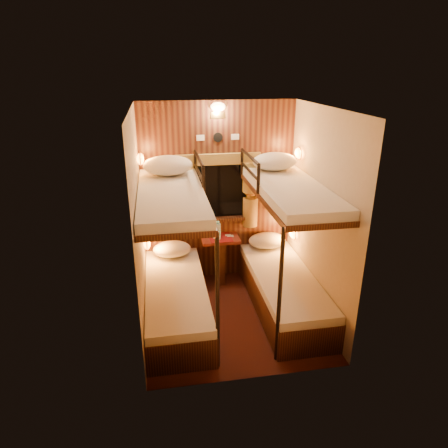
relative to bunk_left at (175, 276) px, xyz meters
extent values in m
plane|color=black|center=(0.65, -0.07, -0.56)|extent=(2.10, 2.10, 0.00)
plane|color=silver|center=(0.65, -0.07, 1.84)|extent=(2.10, 2.10, 0.00)
plane|color=#C6B293|center=(0.65, 0.98, 0.64)|extent=(2.40, 0.00, 2.40)
plane|color=#C6B293|center=(0.65, -1.12, 0.64)|extent=(2.40, 0.00, 2.40)
plane|color=#C6B293|center=(-0.35, -0.07, 0.64)|extent=(0.00, 2.40, 2.40)
plane|color=#C6B293|center=(1.65, -0.07, 0.64)|extent=(0.00, 2.40, 2.40)
cube|color=black|center=(0.65, 0.97, 0.64)|extent=(2.00, 0.03, 2.40)
cube|color=black|center=(0.00, 0.00, -0.38)|extent=(0.70, 1.90, 0.35)
cube|color=white|center=(0.00, 0.00, -0.16)|extent=(0.68, 1.88, 0.10)
cube|color=black|center=(0.00, 0.00, 0.89)|extent=(0.70, 1.90, 0.06)
cube|color=white|center=(0.00, 0.00, 0.97)|extent=(0.68, 1.88, 0.10)
cylinder|color=black|center=(0.35, -0.90, 0.17)|extent=(0.04, 0.04, 1.45)
cylinder|color=black|center=(0.35, 0.88, 1.08)|extent=(0.04, 0.04, 0.32)
cylinder|color=black|center=(0.35, 0.03, 1.08)|extent=(0.04, 0.04, 0.32)
cylinder|color=black|center=(0.35, 0.46, 1.24)|extent=(0.04, 0.85, 0.04)
cylinder|color=black|center=(0.35, 0.46, 1.07)|extent=(0.03, 0.85, 0.03)
cube|color=black|center=(1.30, 0.00, -0.38)|extent=(0.70, 1.90, 0.35)
cube|color=white|center=(1.30, 0.00, -0.16)|extent=(0.68, 1.88, 0.10)
cube|color=black|center=(1.30, 0.00, 0.89)|extent=(0.70, 1.90, 0.06)
cube|color=white|center=(1.30, 0.00, 0.97)|extent=(0.68, 1.88, 0.10)
cylinder|color=black|center=(0.95, -0.90, 0.17)|extent=(0.04, 0.04, 1.45)
cylinder|color=black|center=(0.95, 0.88, 1.08)|extent=(0.04, 0.04, 0.32)
cylinder|color=black|center=(0.95, 0.03, 1.08)|extent=(0.04, 0.04, 0.32)
cylinder|color=black|center=(0.95, 0.46, 1.24)|extent=(0.04, 0.85, 0.04)
cylinder|color=black|center=(0.95, 0.46, 1.07)|extent=(0.03, 0.85, 0.03)
cube|color=black|center=(0.65, 0.95, 0.69)|extent=(0.98, 0.02, 0.78)
cube|color=black|center=(0.65, 0.94, 0.69)|extent=(0.90, 0.01, 0.70)
cube|color=black|center=(0.65, 0.90, 0.31)|extent=(1.00, 0.12, 0.04)
cube|color=olive|center=(0.65, 0.91, 1.12)|extent=(1.10, 0.06, 0.14)
cylinder|color=olive|center=(0.22, 0.90, 0.87)|extent=(0.22, 0.22, 0.40)
cylinder|color=olive|center=(0.22, 0.90, 0.64)|extent=(0.11, 0.11, 0.12)
cylinder|color=olive|center=(0.22, 0.90, 0.39)|extent=(0.20, 0.20, 0.40)
torus|color=gold|center=(0.22, 0.90, 0.64)|extent=(0.14, 0.14, 0.02)
cylinder|color=olive|center=(1.08, 0.90, 0.87)|extent=(0.22, 0.22, 0.40)
cylinder|color=olive|center=(1.08, 0.90, 0.64)|extent=(0.11, 0.11, 0.12)
cylinder|color=olive|center=(1.08, 0.90, 0.39)|extent=(0.20, 0.20, 0.40)
torus|color=gold|center=(1.08, 0.90, 0.64)|extent=(0.14, 0.14, 0.02)
cylinder|color=black|center=(0.65, 0.95, 1.39)|extent=(0.12, 0.02, 0.12)
cube|color=silver|center=(0.43, 0.95, 1.39)|extent=(0.10, 0.01, 0.07)
cube|color=silver|center=(0.87, 0.95, 1.39)|extent=(0.10, 0.01, 0.07)
cube|color=gold|center=(0.65, 0.95, 1.66)|extent=(0.18, 0.01, 0.08)
ellipsoid|color=#FFCC8C|center=(0.65, 0.93, 1.76)|extent=(0.18, 0.09, 0.11)
ellipsoid|color=orange|center=(-0.31, 0.63, 0.14)|extent=(0.08, 0.20, 0.13)
torus|color=gold|center=(-0.31, 0.63, 0.14)|extent=(0.02, 0.17, 0.17)
ellipsoid|color=orange|center=(-0.31, 0.63, 1.22)|extent=(0.08, 0.20, 0.13)
torus|color=gold|center=(-0.31, 0.63, 1.22)|extent=(0.02, 0.17, 0.17)
ellipsoid|color=orange|center=(1.61, 0.63, 0.14)|extent=(0.08, 0.20, 0.13)
torus|color=gold|center=(1.61, 0.63, 0.14)|extent=(0.02, 0.17, 0.17)
ellipsoid|color=orange|center=(1.61, 0.63, 1.22)|extent=(0.08, 0.20, 0.13)
torus|color=gold|center=(1.61, 0.63, 1.22)|extent=(0.02, 0.17, 0.17)
cube|color=#561813|center=(0.65, 0.78, 0.07)|extent=(0.50, 0.34, 0.04)
cube|color=black|center=(0.65, 0.78, -0.25)|extent=(0.08, 0.30, 0.61)
cube|color=maroon|center=(0.65, 0.78, 0.09)|extent=(0.30, 0.34, 0.01)
cylinder|color=#99BFE5|center=(0.58, 0.78, 0.19)|extent=(0.07, 0.07, 0.21)
cylinder|color=#4394C9|center=(0.58, 0.78, 0.18)|extent=(0.07, 0.07, 0.07)
cylinder|color=#4394C9|center=(0.58, 0.78, 0.32)|extent=(0.04, 0.04, 0.03)
cylinder|color=#99BFE5|center=(0.61, 0.74, 0.20)|extent=(0.07, 0.07, 0.22)
cylinder|color=#4394C9|center=(0.61, 0.74, 0.19)|extent=(0.07, 0.07, 0.08)
cylinder|color=#4394C9|center=(0.61, 0.74, 0.33)|extent=(0.04, 0.04, 0.03)
cube|color=silver|center=(0.79, 0.80, 0.09)|extent=(0.09, 0.07, 0.01)
cube|color=silver|center=(0.76, 0.83, 0.09)|extent=(0.09, 0.07, 0.01)
ellipsoid|color=white|center=(0.00, 0.74, 0.00)|extent=(0.49, 0.35, 0.19)
ellipsoid|color=white|center=(1.30, 0.79, 0.00)|extent=(0.51, 0.37, 0.20)
ellipsoid|color=white|center=(0.00, 0.59, 1.14)|extent=(0.58, 0.41, 0.23)
ellipsoid|color=white|center=(1.30, 0.61, 1.14)|extent=(0.55, 0.39, 0.22)
camera|label=1|loc=(-0.13, -4.04, 2.23)|focal=32.00mm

